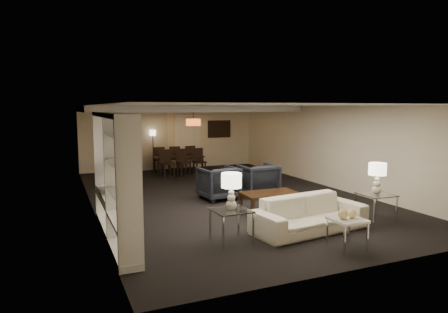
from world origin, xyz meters
name	(u,v)px	position (x,y,z in m)	size (l,w,h in m)	color
floor	(224,196)	(0.00, 0.00, 0.00)	(11.00, 11.00, 0.00)	black
ceiling	(224,105)	(0.00, 0.00, 2.50)	(7.00, 11.00, 0.02)	silver
wall_back	(170,137)	(0.00, 5.50, 1.25)	(7.00, 0.02, 2.50)	beige
wall_front	(368,188)	(0.00, -5.50, 1.25)	(7.00, 0.02, 2.50)	beige
wall_left	(91,157)	(-3.50, 0.00, 1.25)	(0.02, 11.00, 2.50)	beige
wall_right	(328,146)	(3.50, 0.00, 1.25)	(0.02, 11.00, 2.50)	beige
ceiling_soffit	(185,109)	(0.00, 3.50, 2.40)	(7.00, 4.00, 0.20)	silver
curtains	(149,140)	(-0.90, 5.42, 1.20)	(1.50, 0.12, 2.40)	beige
door	(187,142)	(0.70, 5.47, 1.05)	(0.90, 0.05, 2.10)	silver
painting	(219,129)	(2.10, 5.46, 1.55)	(0.95, 0.04, 0.65)	#142D38
media_unit	(114,177)	(-3.31, -2.60, 1.18)	(0.38, 3.40, 2.35)	white
pendant_light	(193,122)	(0.30, 3.50, 1.92)	(0.52, 0.52, 0.24)	#D8591E
sofa	(310,214)	(0.30, -3.62, 0.34)	(2.36, 0.92, 0.69)	beige
coffee_table	(269,202)	(0.30, -2.02, 0.23)	(1.30, 0.76, 0.46)	black
armchair_left	(218,183)	(-0.30, -0.32, 0.44)	(0.94, 0.97, 0.88)	black
armchair_right	(258,180)	(0.90, -0.32, 0.44)	(0.94, 0.97, 0.88)	black
side_table_left	(231,226)	(-1.40, -3.62, 0.30)	(0.65, 0.65, 0.60)	silver
side_table_right	(376,208)	(2.00, -3.62, 0.30)	(0.65, 0.65, 0.60)	silver
table_lamp_left	(231,192)	(-1.40, -3.62, 0.94)	(0.37, 0.37, 0.67)	beige
table_lamp_right	(377,178)	(2.00, -3.62, 0.94)	(0.37, 0.37, 0.67)	beige
marble_table	(347,234)	(0.30, -4.72, 0.27)	(0.54, 0.54, 0.54)	white
gold_gourd_a	(343,214)	(0.20, -4.72, 0.63)	(0.17, 0.17, 0.17)	#EED67E
gold_gourd_b	(352,214)	(0.40, -4.72, 0.62)	(0.15, 0.15, 0.15)	#F0D77F
television	(110,175)	(-3.28, -1.74, 1.07)	(0.14, 1.10, 0.63)	black
vase_blue	(125,192)	(-3.31, -3.83, 1.14)	(0.15, 0.15, 0.16)	#233F98
vase_amber	(119,156)	(-3.31, -3.39, 1.65)	(0.17, 0.17, 0.18)	#B1883B
floor_speaker	(122,186)	(-2.82, -0.31, 0.56)	(0.12, 0.12, 1.12)	black
dining_table	(178,164)	(-0.03, 4.31, 0.32)	(1.83, 1.02, 0.64)	black
chair_nl	(167,163)	(-0.63, 3.66, 0.48)	(0.44, 0.44, 0.96)	black
chair_nm	(184,162)	(-0.03, 3.66, 0.48)	(0.44, 0.44, 0.96)	black
chair_nr	(199,161)	(0.57, 3.66, 0.48)	(0.44, 0.44, 0.96)	black
chair_fl	(159,159)	(-0.63, 4.96, 0.48)	(0.44, 0.44, 0.96)	black
chair_fm	(174,158)	(-0.03, 4.96, 0.48)	(0.44, 0.44, 0.96)	black
chair_fr	(188,157)	(0.57, 4.96, 0.48)	(0.44, 0.44, 0.96)	black
floor_lamp	(153,150)	(-0.78, 5.20, 0.79)	(0.23, 0.23, 1.58)	black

